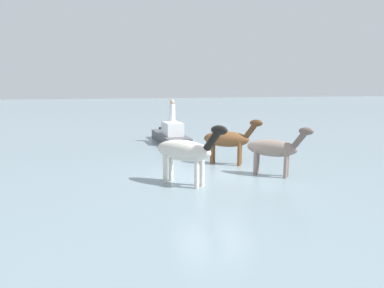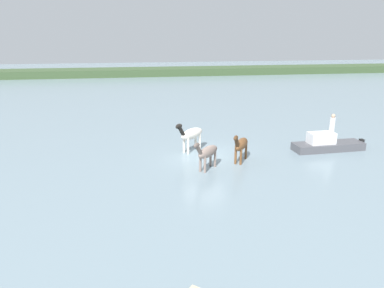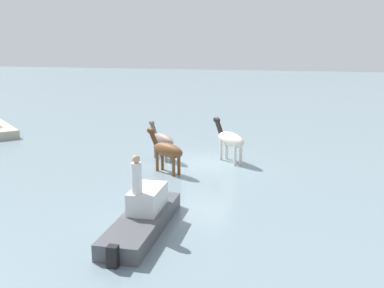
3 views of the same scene
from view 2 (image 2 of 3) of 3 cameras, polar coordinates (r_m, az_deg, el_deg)
ground_plane at (r=21.70m, az=1.99°, el=-1.98°), size 146.11×146.11×0.00m
distant_shoreline at (r=64.80m, az=-5.69°, el=10.81°), size 131.50×6.00×2.40m
horse_dun_straggler at (r=22.33m, az=-0.15°, el=1.56°), size 2.14×2.07×2.01m
horse_rear_stallion at (r=20.69m, az=7.75°, el=-0.12°), size 1.59×2.21×1.85m
horse_chestnut_trailing at (r=19.34m, az=2.42°, el=-1.33°), size 1.81×1.94×1.79m
boat_dinghy_port at (r=24.30m, az=20.58°, el=-0.21°), size 4.76×1.45×1.34m
person_watcher_seated at (r=23.89m, az=21.36°, el=2.96°), size 0.32×0.32×1.19m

